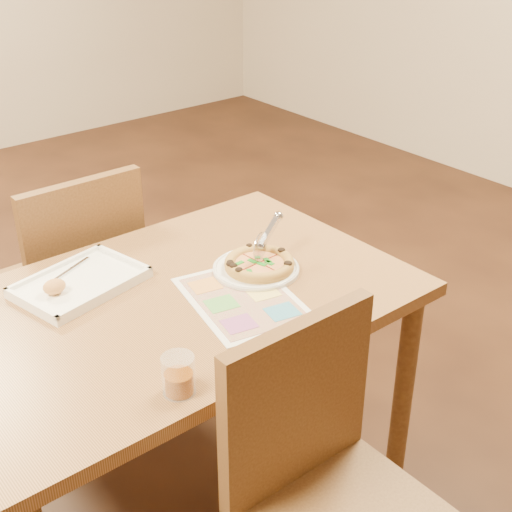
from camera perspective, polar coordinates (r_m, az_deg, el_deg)
room at (r=1.72m, az=-7.95°, el=14.86°), size 7.00×7.00×7.00m
dining_table at (r=2.01m, az=-6.60°, el=-5.41°), size 1.30×0.85×0.72m
chair_near at (r=1.68m, az=5.35°, el=-16.26°), size 0.42×0.42×0.47m
chair_far at (r=2.50m, az=-14.10°, el=-0.65°), size 0.42×0.42×0.47m
plate at (r=2.07m, az=0.00°, el=-1.05°), size 0.27×0.27×0.01m
pizza at (r=2.06m, az=0.27°, el=-0.62°), size 0.20×0.20×0.03m
pizza_cutter at (r=2.08m, az=0.83°, el=1.58°), size 0.16×0.08×0.10m
appetizer_tray at (r=2.05m, az=-14.02°, el=-2.21°), size 0.38×0.30×0.06m
glass_tumbler at (r=1.60m, az=-6.21°, el=-9.61°), size 0.08×0.08×0.09m
menu at (r=1.94m, az=-1.08°, el=-3.44°), size 0.34×0.43×0.00m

